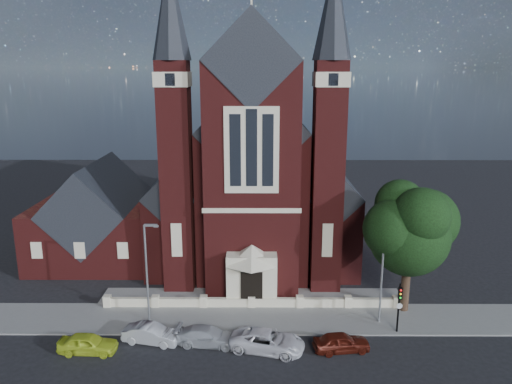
# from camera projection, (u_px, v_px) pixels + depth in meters

# --- Properties ---
(ground) EXTENTS (120.00, 120.00, 0.00)m
(ground) POSITION_uv_depth(u_px,v_px,m) (253.00, 268.00, 49.78)
(ground) COLOR black
(ground) RESTS_ON ground
(pavement_strip) EXTENTS (60.00, 5.00, 0.12)m
(pavement_strip) POSITION_uv_depth(u_px,v_px,m) (251.00, 319.00, 39.59)
(pavement_strip) COLOR slate
(pavement_strip) RESTS_ON ground
(forecourt_paving) EXTENTS (26.00, 3.00, 0.14)m
(forecourt_paving) POSITION_uv_depth(u_px,v_px,m) (252.00, 297.00, 43.47)
(forecourt_paving) COLOR slate
(forecourt_paving) RESTS_ON ground
(forecourt_wall) EXTENTS (24.00, 0.40, 0.90)m
(forecourt_wall) POSITION_uv_depth(u_px,v_px,m) (252.00, 308.00, 41.53)
(forecourt_wall) COLOR beige
(forecourt_wall) RESTS_ON ground
(church) EXTENTS (20.01, 34.90, 29.20)m
(church) POSITION_uv_depth(u_px,v_px,m) (253.00, 172.00, 55.50)
(church) COLOR #531716
(church) RESTS_ON ground
(parish_hall) EXTENTS (12.00, 12.20, 10.24)m
(parish_hall) POSITION_uv_depth(u_px,v_px,m) (99.00, 220.00, 51.78)
(parish_hall) COLOR #531716
(parish_hall) RESTS_ON ground
(street_tree) EXTENTS (6.40, 6.60, 10.70)m
(street_tree) POSITION_uv_depth(u_px,v_px,m) (412.00, 232.00, 39.02)
(street_tree) COLOR black
(street_tree) RESTS_ON ground
(street_lamp_left) EXTENTS (1.16, 0.22, 8.09)m
(street_lamp_left) POSITION_uv_depth(u_px,v_px,m) (148.00, 268.00, 38.02)
(street_lamp_left) COLOR gray
(street_lamp_left) RESTS_ON ground
(street_lamp_right) EXTENTS (1.16, 0.22, 8.09)m
(street_lamp_right) POSITION_uv_depth(u_px,v_px,m) (383.00, 268.00, 37.94)
(street_lamp_right) COLOR gray
(street_lamp_right) RESTS_ON ground
(traffic_signal) EXTENTS (0.28, 0.42, 4.00)m
(traffic_signal) POSITION_uv_depth(u_px,v_px,m) (399.00, 302.00, 36.90)
(traffic_signal) COLOR black
(traffic_signal) RESTS_ON ground
(car_lime_van) EXTENTS (4.17, 1.83, 1.40)m
(car_lime_van) POSITION_uv_depth(u_px,v_px,m) (88.00, 344.00, 34.82)
(car_lime_van) COLOR #BCD22A
(car_lime_van) RESTS_ON ground
(car_silver_a) EXTENTS (4.37, 2.28, 1.37)m
(car_silver_a) POSITION_uv_depth(u_px,v_px,m) (151.00, 334.00, 36.09)
(car_silver_a) COLOR #A2A5A9
(car_silver_a) RESTS_ON ground
(car_silver_b) EXTENTS (4.79, 2.39, 1.34)m
(car_silver_b) POSITION_uv_depth(u_px,v_px,m) (208.00, 336.00, 35.85)
(car_silver_b) COLOR #ABAEB3
(car_silver_b) RESTS_ON ground
(car_white_suv) EXTENTS (5.70, 3.65, 1.46)m
(car_white_suv) POSITION_uv_depth(u_px,v_px,m) (268.00, 341.00, 35.08)
(car_white_suv) COLOR white
(car_white_suv) RESTS_ON ground
(car_dark_red) EXTENTS (4.18, 2.15, 1.36)m
(car_dark_red) POSITION_uv_depth(u_px,v_px,m) (341.00, 342.00, 35.03)
(car_dark_red) COLOR #4D160D
(car_dark_red) RESTS_ON ground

